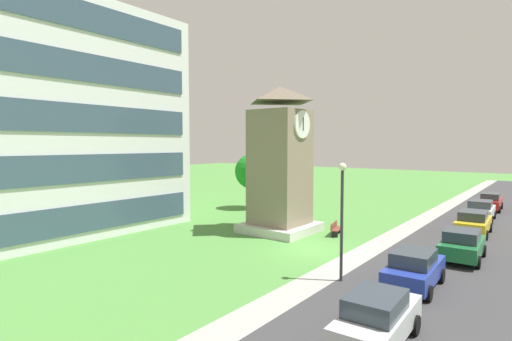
{
  "coord_description": "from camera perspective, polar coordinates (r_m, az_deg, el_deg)",
  "views": [
    {
      "loc": [
        -20.41,
        -11.53,
        6.33
      ],
      "look_at": [
        1.55,
        5.23,
        4.5
      ],
      "focal_mm": 27.56,
      "sensor_mm": 36.0,
      "label": 1
    }
  ],
  "objects": [
    {
      "name": "parked_car_white",
      "position": [
        37.96,
        29.79,
        -5.0
      ],
      "size": [
        4.47,
        2.17,
        1.69
      ],
      "color": "silver",
      "rests_on": "ground"
    },
    {
      "name": "ground_plane",
      "position": [
        24.28,
        7.77,
        -11.35
      ],
      "size": [
        160.0,
        160.0,
        0.0
      ],
      "primitive_type": "plane",
      "color": "#4C893D"
    },
    {
      "name": "kerb_strip",
      "position": [
        23.07,
        14.04,
        -12.24
      ],
      "size": [
        120.0,
        1.6,
        0.01
      ],
      "primitive_type": "cube",
      "color": "#9E9E99",
      "rests_on": "ground"
    },
    {
      "name": "parked_car_silver",
      "position": [
        13.78,
        17.16,
        -19.77
      ],
      "size": [
        4.33,
        1.99,
        1.69
      ],
      "color": "silver",
      "rests_on": "ground"
    },
    {
      "name": "clock_tower",
      "position": [
        28.34,
        3.52,
        0.44
      ],
      "size": [
        4.75,
        4.75,
        10.46
      ],
      "color": "gray",
      "rests_on": "ground"
    },
    {
      "name": "street_lamp",
      "position": [
        18.51,
        12.37,
        -5.29
      ],
      "size": [
        0.36,
        0.36,
        5.49
      ],
      "color": "#333338",
      "rests_on": "ground"
    },
    {
      "name": "parked_car_green",
      "position": [
        24.68,
        27.74,
        -9.45
      ],
      "size": [
        4.31,
        2.17,
        1.69
      ],
      "color": "#1E6B38",
      "rests_on": "ground"
    },
    {
      "name": "parked_car_red",
      "position": [
        44.12,
        30.89,
        -3.87
      ],
      "size": [
        4.65,
        2.01,
        1.69
      ],
      "color": "red",
      "rests_on": "ground"
    },
    {
      "name": "street_asphalt",
      "position": [
        21.79,
        25.02,
        -13.44
      ],
      "size": [
        120.0,
        7.2,
        0.01
      ],
      "primitive_type": "cube",
      "color": "#38383A",
      "rests_on": "ground"
    },
    {
      "name": "parked_car_blue",
      "position": [
        19.18,
        21.97,
        -13.06
      ],
      "size": [
        4.31,
        2.09,
        1.69
      ],
      "color": "#23389E",
      "rests_on": "ground"
    },
    {
      "name": "tree_streetside",
      "position": [
        38.59,
        -0.5,
        -0.16
      ],
      "size": [
        3.49,
        3.49,
        5.44
      ],
      "color": "#513823",
      "rests_on": "ground"
    },
    {
      "name": "office_building",
      "position": [
        33.02,
        -31.6,
        6.13
      ],
      "size": [
        20.75,
        13.9,
        16.0
      ],
      "color": "silver",
      "rests_on": "ground"
    },
    {
      "name": "parked_car_yellow",
      "position": [
        31.8,
        29.0,
        -6.59
      ],
      "size": [
        4.79,
        2.19,
        1.69
      ],
      "color": "gold",
      "rests_on": "ground"
    },
    {
      "name": "park_bench",
      "position": [
        28.3,
        11.53,
        -8.25
      ],
      "size": [
        1.86,
        0.88,
        0.88
      ],
      "color": "brown",
      "rests_on": "ground"
    }
  ]
}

